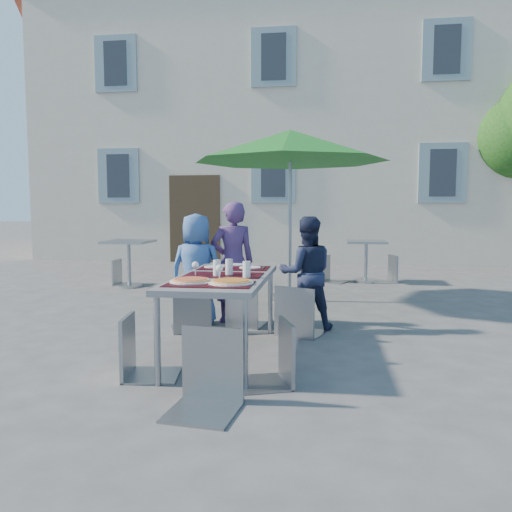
# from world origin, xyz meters

# --- Properties ---
(ground) EXTENTS (90.00, 90.00, 0.00)m
(ground) POSITION_xyz_m (0.00, 0.00, 0.00)
(ground) COLOR #434345
(ground) RESTS_ON ground
(building) EXTENTS (13.60, 8.20, 11.10)m
(building) POSITION_xyz_m (-0.00, 11.50, 4.85)
(building) COLOR beige
(building) RESTS_ON ground
(dining_table) EXTENTS (0.80, 1.85, 0.76)m
(dining_table) POSITION_xyz_m (0.37, -0.40, 0.70)
(dining_table) COLOR #4B4A50
(dining_table) RESTS_ON ground
(pizza_near_left) EXTENTS (0.35, 0.35, 0.03)m
(pizza_near_left) POSITION_xyz_m (0.19, -0.88, 0.77)
(pizza_near_left) COLOR white
(pizza_near_left) RESTS_ON dining_table
(pizza_near_right) EXTENTS (0.37, 0.37, 0.03)m
(pizza_near_right) POSITION_xyz_m (0.53, -0.91, 0.77)
(pizza_near_right) COLOR white
(pizza_near_right) RESTS_ON dining_table
(glassware) EXTENTS (0.55, 0.37, 0.15)m
(glassware) POSITION_xyz_m (0.41, -0.49, 0.83)
(glassware) COLOR silver
(glassware) RESTS_ON dining_table
(place_settings) EXTENTS (0.64, 0.45, 0.01)m
(place_settings) POSITION_xyz_m (0.34, 0.25, 0.76)
(place_settings) COLOR white
(place_settings) RESTS_ON dining_table
(child_0) EXTENTS (0.67, 0.46, 1.31)m
(child_0) POSITION_xyz_m (-0.19, 0.76, 0.65)
(child_0) COLOR #375B99
(child_0) RESTS_ON ground
(child_1) EXTENTS (0.62, 0.52, 1.45)m
(child_1) POSITION_xyz_m (0.20, 0.98, 0.72)
(child_1) COLOR #4F3166
(child_1) RESTS_ON ground
(child_2) EXTENTS (0.67, 0.46, 1.28)m
(child_2) POSITION_xyz_m (1.09, 0.72, 0.64)
(child_2) COLOR #1B213C
(child_2) RESTS_ON ground
(chair_0) EXTENTS (0.53, 0.53, 0.92)m
(chair_0) POSITION_xyz_m (-0.17, 0.42, 0.54)
(chair_0) COLOR gray
(chair_0) RESTS_ON ground
(chair_1) EXTENTS (0.45, 0.45, 0.88)m
(chair_1) POSITION_xyz_m (0.38, 0.71, 0.51)
(chair_1) COLOR #93999F
(chair_1) RESTS_ON ground
(chair_2) EXTENTS (0.59, 0.60, 1.03)m
(chair_2) POSITION_xyz_m (1.02, 0.40, 0.61)
(chair_2) COLOR gray
(chair_2) RESTS_ON ground
(chair_3) EXTENTS (0.48, 0.48, 0.95)m
(chair_3) POSITION_xyz_m (-0.19, -1.08, 0.56)
(chair_3) COLOR #90979B
(chair_3) RESTS_ON ground
(chair_4) EXTENTS (0.53, 0.53, 0.94)m
(chair_4) POSITION_xyz_m (0.91, -1.10, 0.55)
(chair_4) COLOR gray
(chair_4) RESTS_ON ground
(chair_5) EXTENTS (0.50, 0.51, 1.02)m
(chair_5) POSITION_xyz_m (0.51, -1.62, 0.60)
(chair_5) COLOR gray
(chair_5) RESTS_ON ground
(patio_umbrella) EXTENTS (2.82, 2.82, 2.49)m
(patio_umbrella) POSITION_xyz_m (0.78, 2.41, 2.24)
(patio_umbrella) COLOR #A5A8AD
(patio_umbrella) RESTS_ON ground
(cafe_table_0) EXTENTS (0.76, 0.76, 0.81)m
(cafe_table_0) POSITION_xyz_m (-2.09, 3.37, 0.58)
(cafe_table_0) COLOR #A5A8AD
(cafe_table_0) RESTS_ON ground
(bg_chair_l_0) EXTENTS (0.39, 0.39, 0.86)m
(bg_chair_l_0) POSITION_xyz_m (-2.32, 3.58, 0.50)
(bg_chair_l_0) COLOR #92999E
(bg_chair_l_0) RESTS_ON ground
(bg_chair_r_0) EXTENTS (0.57, 0.57, 0.99)m
(bg_chair_r_0) POSITION_xyz_m (-1.09, 3.67, 0.58)
(bg_chair_r_0) COLOR gray
(bg_chair_r_0) RESTS_ON ground
(cafe_table_1) EXTENTS (0.72, 0.72, 0.77)m
(cafe_table_1) POSITION_xyz_m (2.04, 4.53, 0.54)
(cafe_table_1) COLOR #A5A8AD
(cafe_table_1) RESTS_ON ground
(bg_chair_l_1) EXTENTS (0.55, 0.55, 0.93)m
(bg_chair_l_1) POSITION_xyz_m (1.38, 4.46, 0.55)
(bg_chair_l_1) COLOR gray
(bg_chair_l_1) RESTS_ON ground
(bg_chair_r_1) EXTENTS (0.52, 0.51, 0.95)m
(bg_chair_r_1) POSITION_xyz_m (2.45, 4.58, 0.56)
(bg_chair_r_1) COLOR gray
(bg_chair_r_1) RESTS_ON ground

